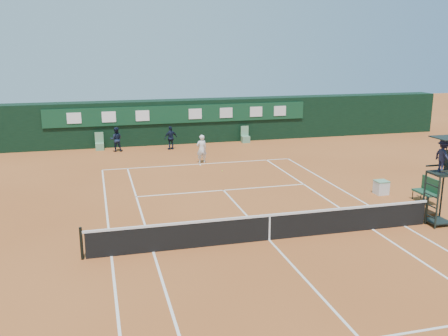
{
  "coord_description": "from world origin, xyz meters",
  "views": [
    {
      "loc": [
        -5.77,
        -15.61,
        6.78
      ],
      "look_at": [
        -0.08,
        6.0,
        1.2
      ],
      "focal_mm": 40.0,
      "sensor_mm": 36.0,
      "label": 1
    }
  ],
  "objects_px": {
    "umpire_chair": "(443,163)",
    "cooler": "(381,187)",
    "tennis_net": "(269,227)",
    "player_bench": "(428,189)",
    "player": "(202,149)"
  },
  "relations": [
    {
      "from": "umpire_chair",
      "to": "cooler",
      "type": "bearing_deg",
      "value": 88.45
    },
    {
      "from": "umpire_chair",
      "to": "cooler",
      "type": "xyz_separation_m",
      "value": [
        0.11,
        4.12,
        -2.13
      ]
    },
    {
      "from": "tennis_net",
      "to": "player_bench",
      "type": "relative_size",
      "value": 10.75
    },
    {
      "from": "tennis_net",
      "to": "cooler",
      "type": "distance_m",
      "value": 7.98
    },
    {
      "from": "tennis_net",
      "to": "player",
      "type": "relative_size",
      "value": 7.7
    },
    {
      "from": "cooler",
      "to": "player",
      "type": "height_order",
      "value": "player"
    },
    {
      "from": "player_bench",
      "to": "player",
      "type": "relative_size",
      "value": 0.72
    },
    {
      "from": "tennis_net",
      "to": "umpire_chair",
      "type": "bearing_deg",
      "value": -1.28
    },
    {
      "from": "cooler",
      "to": "player",
      "type": "xyz_separation_m",
      "value": [
        -6.73,
        8.16,
        0.51
      ]
    },
    {
      "from": "umpire_chair",
      "to": "player_bench",
      "type": "relative_size",
      "value": 2.85
    },
    {
      "from": "umpire_chair",
      "to": "tennis_net",
      "type": "bearing_deg",
      "value": 178.72
    },
    {
      "from": "tennis_net",
      "to": "player",
      "type": "distance_m",
      "value": 12.14
    },
    {
      "from": "cooler",
      "to": "tennis_net",
      "type": "bearing_deg",
      "value": -150.17
    },
    {
      "from": "tennis_net",
      "to": "player_bench",
      "type": "xyz_separation_m",
      "value": [
        8.19,
        2.36,
        0.09
      ]
    },
    {
      "from": "player_bench",
      "to": "player",
      "type": "distance_m",
      "value": 12.63
    }
  ]
}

